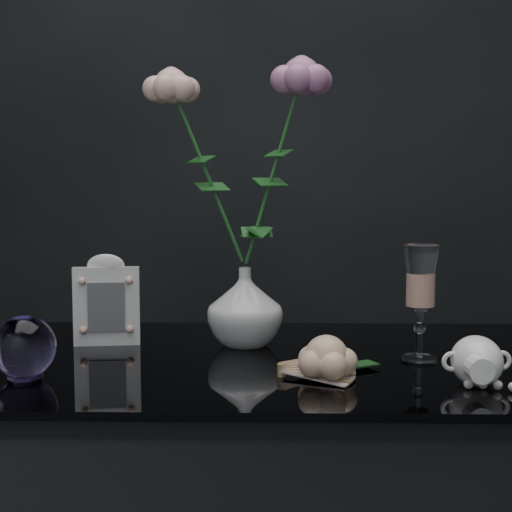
# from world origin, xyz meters

# --- Properties ---
(vase) EXTENTS (0.16, 0.16, 0.13)m
(vase) POSITION_xyz_m (-0.06, 0.14, 0.83)
(vase) COLOR silver
(vase) RESTS_ON table
(wine_glass) EXTENTS (0.07, 0.07, 0.18)m
(wine_glass) POSITION_xyz_m (0.21, 0.04, 0.85)
(wine_glass) COLOR white
(wine_glass) RESTS_ON table
(picture_frame) EXTENTS (0.13, 0.10, 0.16)m
(picture_frame) POSITION_xyz_m (-0.30, 0.14, 0.84)
(picture_frame) COLOR silver
(picture_frame) RESTS_ON table
(paperweight) EXTENTS (0.11, 0.11, 0.09)m
(paperweight) POSITION_xyz_m (-0.37, -0.08, 0.81)
(paperweight) COLOR #A486DA
(paperweight) RESTS_ON table
(paper_fan) EXTENTS (0.23, 0.20, 0.02)m
(paper_fan) POSITION_xyz_m (-0.00, -0.07, 0.77)
(paper_fan) COLOR beige
(paper_fan) RESTS_ON table
(loose_rose) EXTENTS (0.15, 0.19, 0.06)m
(loose_rose) POSITION_xyz_m (0.06, -0.08, 0.79)
(loose_rose) COLOR #E0B490
(loose_rose) RESTS_ON table
(pearl_jar) EXTENTS (0.26, 0.27, 0.07)m
(pearl_jar) POSITION_xyz_m (0.26, -0.10, 0.80)
(pearl_jar) COLOR white
(pearl_jar) RESTS_ON table
(roses) EXTENTS (0.29, 0.11, 0.40)m
(roses) POSITION_xyz_m (-0.07, 0.14, 1.09)
(roses) COLOR beige
(roses) RESTS_ON vase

